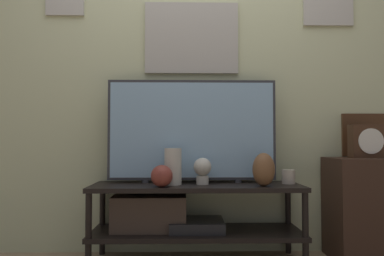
% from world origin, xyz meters
% --- Properties ---
extents(wall_back, '(6.40, 0.08, 2.70)m').
position_xyz_m(wall_back, '(0.00, 0.54, 1.36)').
color(wall_back, beige).
rests_on(wall_back, ground_plane).
extents(media_console, '(1.41, 0.45, 0.52)m').
position_xyz_m(media_console, '(-0.12, 0.27, 0.33)').
color(media_console, black).
rests_on(media_console, ground_plane).
extents(television, '(1.18, 0.05, 0.72)m').
position_xyz_m(television, '(-0.03, 0.36, 0.89)').
color(television, '#333338').
rests_on(television, media_console).
extents(vase_tall_ceramic, '(0.12, 0.12, 0.24)m').
position_xyz_m(vase_tall_ceramic, '(-0.16, 0.24, 0.64)').
color(vase_tall_ceramic, beige).
rests_on(vase_tall_ceramic, media_console).
extents(vase_round_glass, '(0.14, 0.14, 0.14)m').
position_xyz_m(vase_round_glass, '(-0.23, 0.12, 0.59)').
color(vase_round_glass, brown).
rests_on(vase_round_glass, media_console).
extents(vase_urn_stoneware, '(0.15, 0.13, 0.22)m').
position_xyz_m(vase_urn_stoneware, '(0.43, 0.15, 0.63)').
color(vase_urn_stoneware, brown).
rests_on(vase_urn_stoneware, media_console).
extents(candle_jar, '(0.09, 0.09, 0.10)m').
position_xyz_m(candle_jar, '(0.63, 0.29, 0.57)').
color(candle_jar, '#C1B29E').
rests_on(candle_jar, media_console).
extents(decorative_bust, '(0.12, 0.12, 0.18)m').
position_xyz_m(decorative_bust, '(0.04, 0.26, 0.62)').
color(decorative_bust, beige).
rests_on(decorative_bust, media_console).
extents(side_table, '(0.42, 0.38, 0.70)m').
position_xyz_m(side_table, '(1.14, 0.30, 0.35)').
color(side_table, '#382319').
rests_on(side_table, ground_plane).
extents(mantel_clock, '(0.24, 0.11, 0.23)m').
position_xyz_m(mantel_clock, '(1.19, 0.30, 0.81)').
color(mantel_clock, '#422819').
rests_on(mantel_clock, side_table).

